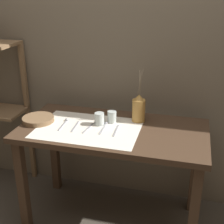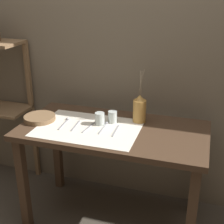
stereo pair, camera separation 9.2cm
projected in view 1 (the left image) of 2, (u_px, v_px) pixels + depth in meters
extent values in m
plane|color=#473F35|center=(113.00, 218.00, 2.46)|extent=(12.00, 12.00, 0.00)
cube|color=#6B5E4C|center=(127.00, 56.00, 2.40)|extent=(7.00, 0.06, 2.40)
cube|color=#422D1E|center=(113.00, 131.00, 2.17)|extent=(1.30, 0.66, 0.04)
cube|color=#422D1E|center=(23.00, 187.00, 2.22)|extent=(0.06, 0.06, 0.75)
cube|color=#422D1E|center=(193.00, 216.00, 1.94)|extent=(0.06, 0.06, 0.75)
cube|color=#422D1E|center=(55.00, 151.00, 2.70)|extent=(0.06, 0.06, 0.75)
cube|color=#422D1E|center=(195.00, 170.00, 2.43)|extent=(0.06, 0.06, 0.75)
cube|color=brown|center=(28.00, 114.00, 2.76)|extent=(0.04, 0.04, 1.29)
cube|color=silver|center=(88.00, 128.00, 2.16)|extent=(0.70, 0.49, 0.00)
cylinder|color=#B7843D|center=(139.00, 111.00, 2.24)|extent=(0.09, 0.09, 0.17)
cone|color=#B7843D|center=(139.00, 97.00, 2.20)|extent=(0.07, 0.07, 0.04)
cylinder|color=brown|center=(140.00, 83.00, 2.16)|extent=(0.02, 0.01, 0.17)
cylinder|color=brown|center=(140.00, 83.00, 2.15)|extent=(0.01, 0.02, 0.18)
cylinder|color=brown|center=(139.00, 85.00, 2.16)|extent=(0.01, 0.01, 0.14)
cylinder|color=brown|center=(140.00, 82.00, 2.15)|extent=(0.04, 0.01, 0.19)
cylinder|color=brown|center=(140.00, 85.00, 2.17)|extent=(0.01, 0.03, 0.14)
cylinder|color=brown|center=(141.00, 86.00, 2.18)|extent=(0.01, 0.02, 0.12)
cylinder|color=brown|center=(38.00, 119.00, 2.26)|extent=(0.23, 0.23, 0.04)
cylinder|color=#B7C1BC|center=(99.00, 119.00, 2.19)|extent=(0.07, 0.07, 0.09)
cylinder|color=#B7C1BC|center=(112.00, 117.00, 2.23)|extent=(0.06, 0.06, 0.08)
cube|color=#939399|center=(63.00, 125.00, 2.19)|extent=(0.02, 0.18, 0.00)
sphere|color=#939399|center=(67.00, 120.00, 2.27)|extent=(0.02, 0.02, 0.02)
cube|color=#939399|center=(75.00, 126.00, 2.18)|extent=(0.03, 0.18, 0.00)
cube|color=#939399|center=(88.00, 128.00, 2.16)|extent=(0.03, 0.18, 0.00)
cube|color=#939399|center=(103.00, 129.00, 2.14)|extent=(0.02, 0.18, 0.00)
sphere|color=#939399|center=(106.00, 123.00, 2.22)|extent=(0.02, 0.02, 0.02)
cube|color=#939399|center=(116.00, 131.00, 2.11)|extent=(0.02, 0.18, 0.00)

